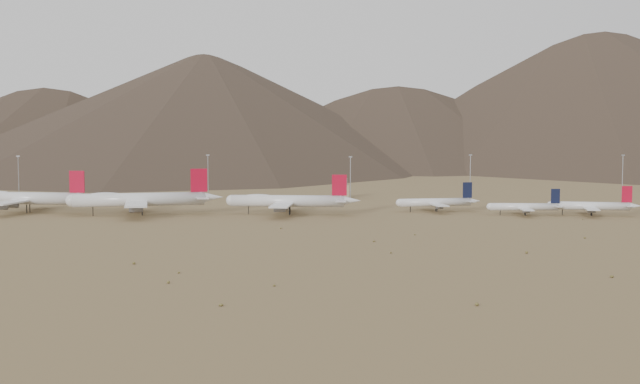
{
  "coord_description": "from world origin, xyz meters",
  "views": [
    {
      "loc": [
        13.04,
        -358.69,
        41.02
      ],
      "look_at": [
        16.08,
        30.0,
        10.68
      ],
      "focal_mm": 45.0,
      "sensor_mm": 36.0,
      "label": 1
    }
  ],
  "objects_px": {
    "widebody_east": "(288,201)",
    "control_tower": "(342,189)",
    "narrowbody_b": "(526,207)",
    "narrowbody_a": "(437,202)",
    "widebody_centre": "(140,199)",
    "widebody_west": "(26,198)"
  },
  "relations": [
    {
      "from": "widebody_east",
      "to": "control_tower",
      "type": "bearing_deg",
      "value": 78.02
    },
    {
      "from": "widebody_east",
      "to": "narrowbody_b",
      "type": "xyz_separation_m",
      "value": [
        114.09,
        -4.27,
        -2.55
      ]
    },
    {
      "from": "narrowbody_a",
      "to": "narrowbody_b",
      "type": "relative_size",
      "value": 1.13
    },
    {
      "from": "widebody_centre",
      "to": "narrowbody_b",
      "type": "bearing_deg",
      "value": -12.36
    },
    {
      "from": "narrowbody_a",
      "to": "control_tower",
      "type": "bearing_deg",
      "value": 109.99
    },
    {
      "from": "narrowbody_a",
      "to": "control_tower",
      "type": "xyz_separation_m",
      "value": [
        -44.93,
        79.8,
        0.59
      ]
    },
    {
      "from": "widebody_west",
      "to": "narrowbody_b",
      "type": "relative_size",
      "value": 1.81
    },
    {
      "from": "widebody_west",
      "to": "widebody_east",
      "type": "bearing_deg",
      "value": 4.41
    },
    {
      "from": "narrowbody_a",
      "to": "control_tower",
      "type": "height_order",
      "value": "narrowbody_a"
    },
    {
      "from": "control_tower",
      "to": "widebody_centre",
      "type": "bearing_deg",
      "value": -136.6
    },
    {
      "from": "widebody_east",
      "to": "narrowbody_a",
      "type": "distance_m",
      "value": 75.63
    },
    {
      "from": "widebody_west",
      "to": "control_tower",
      "type": "bearing_deg",
      "value": 36.63
    },
    {
      "from": "widebody_west",
      "to": "control_tower",
      "type": "relative_size",
      "value": 5.85
    },
    {
      "from": "narrowbody_a",
      "to": "widebody_west",
      "type": "bearing_deg",
      "value": 171.55
    },
    {
      "from": "widebody_centre",
      "to": "control_tower",
      "type": "bearing_deg",
      "value": 31.96
    },
    {
      "from": "widebody_east",
      "to": "control_tower",
      "type": "distance_m",
      "value": 98.19
    },
    {
      "from": "narrowbody_b",
      "to": "control_tower",
      "type": "relative_size",
      "value": 3.24
    },
    {
      "from": "control_tower",
      "to": "narrowbody_b",
      "type": "bearing_deg",
      "value": -49.15
    },
    {
      "from": "widebody_centre",
      "to": "control_tower",
      "type": "height_order",
      "value": "widebody_centre"
    },
    {
      "from": "widebody_west",
      "to": "widebody_centre",
      "type": "relative_size",
      "value": 0.96
    },
    {
      "from": "widebody_east",
      "to": "narrowbody_a",
      "type": "height_order",
      "value": "widebody_east"
    },
    {
      "from": "widebody_west",
      "to": "narrowbody_a",
      "type": "height_order",
      "value": "widebody_west"
    }
  ]
}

